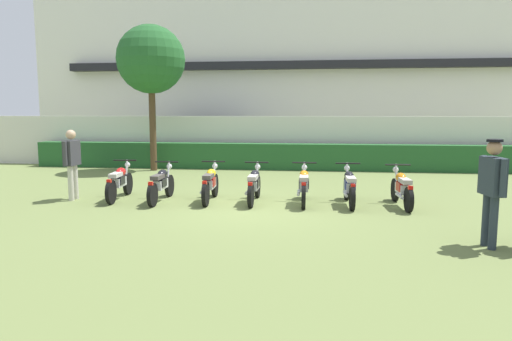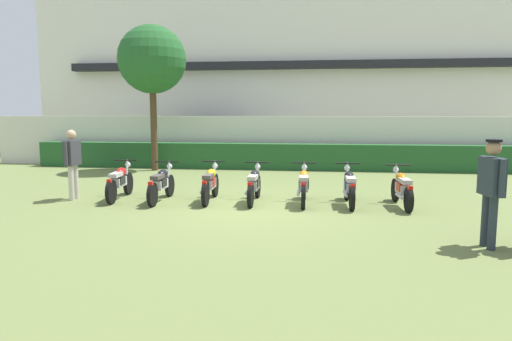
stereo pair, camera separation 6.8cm
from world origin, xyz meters
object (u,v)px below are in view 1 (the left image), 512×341
(motorcycle_in_row_4, at_px, (304,185))
(officer_0, at_px, (492,183))
(motorcycle_in_row_5, at_px, (349,186))
(motorcycle_in_row_0, at_px, (119,182))
(motorcycle_in_row_6, at_px, (402,188))
(parked_car, at_px, (197,139))
(tree_near_inspector, at_px, (151,60))
(motorcycle_in_row_2, at_px, (210,183))
(motorcycle_in_row_1, at_px, (161,184))
(motorcycle_in_row_3, at_px, (254,184))
(inspector_person, at_px, (72,158))

(motorcycle_in_row_4, xyz_separation_m, officer_0, (3.07, -3.25, 0.61))
(motorcycle_in_row_5, bearing_deg, motorcycle_in_row_0, 88.09)
(motorcycle_in_row_6, bearing_deg, motorcycle_in_row_5, 84.60)
(parked_car, height_order, tree_near_inspector, tree_near_inspector)
(tree_near_inspector, bearing_deg, parked_car, 78.57)
(parked_car, relative_size, tree_near_inspector, 0.89)
(officer_0, bearing_deg, parked_car, -65.83)
(motorcycle_in_row_6, relative_size, officer_0, 1.05)
(motorcycle_in_row_2, distance_m, motorcycle_in_row_4, 2.28)
(motorcycle_in_row_1, relative_size, officer_0, 1.08)
(motorcycle_in_row_0, bearing_deg, motorcycle_in_row_4, -95.10)
(motorcycle_in_row_3, distance_m, motorcycle_in_row_4, 1.20)
(motorcycle_in_row_6, bearing_deg, parked_car, 34.32)
(motorcycle_in_row_1, bearing_deg, motorcycle_in_row_4, -88.34)
(tree_near_inspector, relative_size, inspector_person, 3.03)
(motorcycle_in_row_3, xyz_separation_m, inspector_person, (-4.52, -0.23, 0.60))
(motorcycle_in_row_2, bearing_deg, motorcycle_in_row_0, 87.95)
(motorcycle_in_row_4, height_order, motorcycle_in_row_5, motorcycle_in_row_4)
(motorcycle_in_row_3, distance_m, motorcycle_in_row_6, 3.46)
(motorcycle_in_row_3, height_order, motorcycle_in_row_5, motorcycle_in_row_5)
(tree_near_inspector, height_order, officer_0, tree_near_inspector)
(tree_near_inspector, height_order, motorcycle_in_row_0, tree_near_inspector)
(motorcycle_in_row_6, distance_m, officer_0, 3.36)
(motorcycle_in_row_2, relative_size, motorcycle_in_row_5, 1.00)
(motorcycle_in_row_6, bearing_deg, motorcycle_in_row_4, 85.36)
(motorcycle_in_row_5, distance_m, inspector_person, 6.82)
(motorcycle_in_row_4, xyz_separation_m, motorcycle_in_row_5, (1.07, -0.01, -0.00))
(motorcycle_in_row_1, bearing_deg, motorcycle_in_row_0, 81.92)
(tree_near_inspector, xyz_separation_m, motorcycle_in_row_1, (2.21, -5.77, -3.59))
(motorcycle_in_row_4, distance_m, officer_0, 4.51)
(inspector_person, xyz_separation_m, officer_0, (8.79, -3.05, 0.01))
(motorcycle_in_row_1, bearing_deg, parked_car, 8.32)
(tree_near_inspector, distance_m, motorcycle_in_row_3, 8.02)
(motorcycle_in_row_4, bearing_deg, tree_near_inspector, 44.56)
(tree_near_inspector, xyz_separation_m, motorcycle_in_row_4, (5.68, -5.63, -3.58))
(motorcycle_in_row_5, distance_m, officer_0, 3.86)
(motorcycle_in_row_0, height_order, motorcycle_in_row_2, same)
(motorcycle_in_row_0, relative_size, motorcycle_in_row_4, 1.04)
(motorcycle_in_row_0, xyz_separation_m, motorcycle_in_row_3, (3.41, 0.02, -0.00))
(tree_near_inspector, bearing_deg, motorcycle_in_row_2, -58.78)
(motorcycle_in_row_4, xyz_separation_m, inspector_person, (-5.72, -0.20, 0.60))
(parked_car, height_order, motorcycle_in_row_5, parked_car)
(tree_near_inspector, distance_m, motorcycle_in_row_0, 6.75)
(tree_near_inspector, xyz_separation_m, motorcycle_in_row_5, (6.75, -5.64, -3.58))
(tree_near_inspector, bearing_deg, motorcycle_in_row_4, -44.73)
(motorcycle_in_row_0, distance_m, motorcycle_in_row_6, 6.87)
(inspector_person, bearing_deg, motorcycle_in_row_2, 3.68)
(motorcycle_in_row_0, bearing_deg, motorcycle_in_row_5, -95.14)
(tree_near_inspector, height_order, motorcycle_in_row_1, tree_near_inspector)
(motorcycle_in_row_1, distance_m, motorcycle_in_row_3, 2.28)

